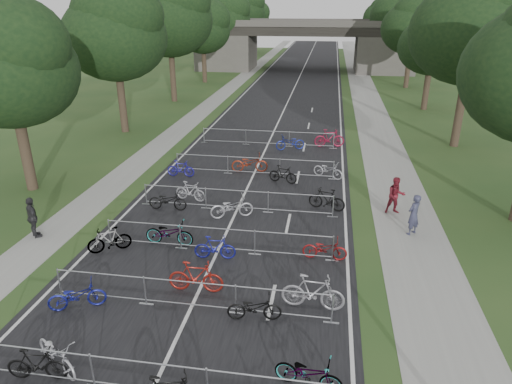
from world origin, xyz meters
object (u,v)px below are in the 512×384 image
overpass_bridge (304,45)px  pedestrian_c (33,218)px  pedestrian_b (396,196)px  pedestrian_a (414,215)px

overpass_bridge → pedestrian_c: (-8.02, -54.02, -2.62)m
pedestrian_b → pedestrian_c: pedestrian_c is taller
pedestrian_c → pedestrian_b: bearing=-121.8°
pedestrian_a → pedestrian_b: size_ratio=1.02×
overpass_bridge → pedestrian_b: size_ratio=17.18×
pedestrian_a → pedestrian_c: size_ratio=1.01×
overpass_bridge → pedestrian_a: bearing=-81.1°
pedestrian_b → pedestrian_c: (-15.53, -4.92, 0.01)m
pedestrian_b → pedestrian_c: bearing=-171.9°
pedestrian_a → pedestrian_b: 2.14m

